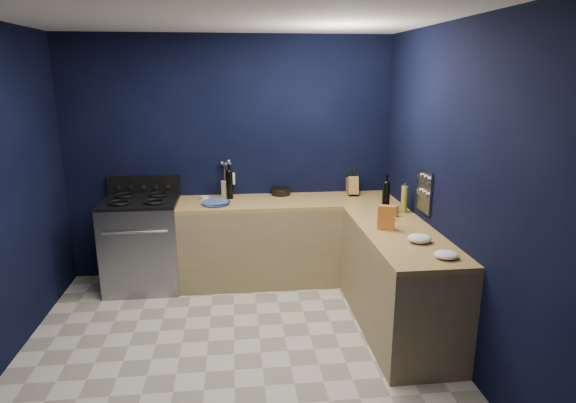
{
  "coord_description": "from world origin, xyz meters",
  "views": [
    {
      "loc": [
        0.05,
        -3.5,
        2.21
      ],
      "look_at": [
        0.55,
        1.0,
        1.0
      ],
      "focal_mm": 30.26,
      "sensor_mm": 36.0,
      "label": 1
    }
  ],
  "objects": [
    {
      "name": "crouton_bag",
      "position": [
        1.33,
        0.35,
        1.01
      ],
      "size": [
        0.16,
        0.12,
        0.21
      ],
      "primitive_type": "cube",
      "rotation": [
        0.0,
        0.0,
        -0.39
      ],
      "color": "red",
      "rests_on": "top_right"
    },
    {
      "name": "backguard",
      "position": [
        -0.93,
        1.72,
        1.04
      ],
      "size": [
        0.76,
        0.06,
        0.2
      ],
      "primitive_type": "cube",
      "color": "black",
      "rests_on": "gas_range"
    },
    {
      "name": "gas_range",
      "position": [
        -0.93,
        1.42,
        0.46
      ],
      "size": [
        0.76,
        0.66,
        0.92
      ],
      "primitive_type": "cube",
      "color": "gray",
      "rests_on": "floor"
    },
    {
      "name": "ceiling",
      "position": [
        0.0,
        0.0,
        2.61
      ],
      "size": [
        3.5,
        3.5,
        0.02
      ],
      "primitive_type": "cube",
      "color": "silver",
      "rests_on": "ground"
    },
    {
      "name": "wall_back",
      "position": [
        0.0,
        1.76,
        1.3
      ],
      "size": [
        3.5,
        0.02,
        2.6
      ],
      "primitive_type": "cube",
      "color": "black",
      "rests_on": "ground"
    },
    {
      "name": "cooktop",
      "position": [
        -0.93,
        1.42,
        0.94
      ],
      "size": [
        0.76,
        0.66,
        0.03
      ],
      "primitive_type": "cube",
      "color": "black",
      "rests_on": "gas_range"
    },
    {
      "name": "utensil_crock",
      "position": [
        -0.04,
        1.69,
        0.98
      ],
      "size": [
        0.17,
        0.17,
        0.16
      ],
      "primitive_type": "cylinder",
      "rotation": [
        0.0,
        0.0,
        0.41
      ],
      "color": "#F3EEBE",
      "rests_on": "top_back"
    },
    {
      "name": "towel_front",
      "position": [
        1.49,
        -0.0,
        0.93
      ],
      "size": [
        0.23,
        0.21,
        0.07
      ],
      "primitive_type": "ellipsoid",
      "rotation": [
        0.0,
        0.0,
        0.31
      ],
      "color": "white",
      "rests_on": "top_right"
    },
    {
      "name": "top_back",
      "position": [
        0.6,
        1.44,
        0.88
      ],
      "size": [
        2.3,
        0.63,
        0.04
      ],
      "primitive_type": "cube",
      "color": "olive",
      "rests_on": "cab_back"
    },
    {
      "name": "wall_right",
      "position": [
        1.76,
        0.0,
        1.3
      ],
      "size": [
        0.02,
        3.5,
        2.6
      ],
      "primitive_type": "cube",
      "color": "black",
      "rests_on": "ground"
    },
    {
      "name": "wine_bottle_back",
      "position": [
        -0.01,
        1.57,
        1.05
      ],
      "size": [
        0.09,
        0.09,
        0.3
      ],
      "primitive_type": "cylinder",
      "rotation": [
        0.0,
        0.0,
        -0.29
      ],
      "color": "black",
      "rests_on": "top_back"
    },
    {
      "name": "towel_end",
      "position": [
        1.56,
        -0.35,
        0.93
      ],
      "size": [
        0.2,
        0.19,
        0.05
      ],
      "primitive_type": "ellipsoid",
      "rotation": [
        0.0,
        0.0,
        0.14
      ],
      "color": "white",
      "rests_on": "top_right"
    },
    {
      "name": "spice_jar_far",
      "position": [
        1.46,
        0.62,
        0.95
      ],
      "size": [
        0.06,
        0.06,
        0.09
      ],
      "primitive_type": "cylinder",
      "rotation": [
        0.0,
        0.0,
        0.28
      ],
      "color": "olive",
      "rests_on": "top_right"
    },
    {
      "name": "knife_block",
      "position": [
        1.33,
        1.59,
        1.0
      ],
      "size": [
        0.12,
        0.23,
        0.24
      ],
      "primitive_type": "cube",
      "rotation": [
        -0.31,
        0.0,
        -0.04
      ],
      "color": "olive",
      "rests_on": "top_back"
    },
    {
      "name": "floor",
      "position": [
        0.0,
        0.0,
        -0.01
      ],
      "size": [
        3.5,
        3.5,
        0.02
      ],
      "primitive_type": "cube",
      "color": "beige",
      "rests_on": "ground"
    },
    {
      "name": "wall_outlet",
      "position": [
        0.0,
        1.74,
        1.08
      ],
      "size": [
        0.09,
        0.02,
        0.13
      ],
      "primitive_type": "cube",
      "color": "white",
      "rests_on": "wall_back"
    },
    {
      "name": "plate_stack",
      "position": [
        -0.16,
        1.33,
        0.92
      ],
      "size": [
        0.32,
        0.32,
        0.03
      ],
      "primitive_type": "cylinder",
      "rotation": [
        0.0,
        0.0,
        0.19
      ],
      "color": "#354F8C",
      "rests_on": "top_back"
    },
    {
      "name": "top_right",
      "position": [
        1.44,
        0.29,
        0.88
      ],
      "size": [
        0.63,
        1.67,
        0.04
      ],
      "primitive_type": "cube",
      "color": "olive",
      "rests_on": "cab_right"
    },
    {
      "name": "wine_bottle_right",
      "position": [
        1.47,
        0.84,
        1.05
      ],
      "size": [
        0.08,
        0.08,
        0.3
      ],
      "primitive_type": "cylinder",
      "rotation": [
        0.0,
        0.0,
        -0.02
      ],
      "color": "black",
      "rests_on": "top_right"
    },
    {
      "name": "ramekin",
      "position": [
        -0.28,
        1.57,
        0.92
      ],
      "size": [
        0.11,
        0.11,
        0.03
      ],
      "primitive_type": "cylinder",
      "rotation": [
        0.0,
        0.0,
        0.41
      ],
      "color": "white",
      "rests_on": "top_back"
    },
    {
      "name": "spice_panel",
      "position": [
        1.74,
        0.55,
        1.18
      ],
      "size": [
        0.02,
        0.28,
        0.38
      ],
      "primitive_type": "cube",
      "color": "gray",
      "rests_on": "wall_right"
    },
    {
      "name": "cab_back",
      "position": [
        0.6,
        1.44,
        0.43
      ],
      "size": [
        2.3,
        0.63,
        0.86
      ],
      "primitive_type": "cube",
      "color": "#907B54",
      "rests_on": "floor"
    },
    {
      "name": "lemon_basket",
      "position": [
        0.55,
        1.67,
        0.94
      ],
      "size": [
        0.27,
        0.27,
        0.08
      ],
      "primitive_type": "cylinder",
      "rotation": [
        0.0,
        0.0,
        0.38
      ],
      "color": "black",
      "rests_on": "top_back"
    },
    {
      "name": "oven_door",
      "position": [
        -0.93,
        1.1,
        0.45
      ],
      "size": [
        0.59,
        0.02,
        0.42
      ],
      "primitive_type": "cube",
      "color": "black",
      "rests_on": "gas_range"
    },
    {
      "name": "wall_front",
      "position": [
        0.0,
        -1.76,
        1.3
      ],
      "size": [
        3.5,
        0.02,
        2.6
      ],
      "primitive_type": "cube",
      "color": "black",
      "rests_on": "ground"
    },
    {
      "name": "cab_right",
      "position": [
        1.44,
        0.29,
        0.43
      ],
      "size": [
        0.63,
        1.67,
        0.86
      ],
      "primitive_type": "cube",
      "color": "#907B54",
      "rests_on": "floor"
    },
    {
      "name": "oil_bottle",
      "position": [
        1.66,
        0.84,
        1.03
      ],
      "size": [
        0.08,
        0.08,
        0.26
      ],
      "primitive_type": "cylinder",
      "rotation": [
        0.0,
        0.0,
        -0.43
      ],
      "color": "#9E9F36",
      "rests_on": "top_right"
    },
    {
      "name": "spice_jar_near",
      "position": [
        1.54,
        0.71,
        0.95
      ],
      "size": [
        0.06,
        0.06,
        0.11
      ],
      "primitive_type": "cylinder",
      "rotation": [
        0.0,
        0.0,
        -0.2
      ],
      "color": "olive",
      "rests_on": "top_right"
    }
  ]
}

